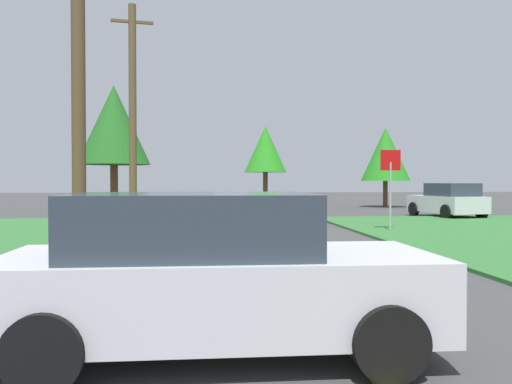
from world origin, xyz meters
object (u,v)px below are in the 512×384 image
Objects in this scene: stop_sign at (390,175)px; oak_tree_left at (386,154)px; car_behind_on_main_road at (212,275)px; pine_tree_center at (265,150)px; oak_tree_right at (114,125)px; utility_pole_near at (79,104)px; utility_pole_mid at (133,111)px; car_on_crossroad at (448,201)px.

stop_sign is 17.71m from oak_tree_left.
pine_tree_center reaches higher than car_behind_on_main_road.
car_behind_on_main_road is 0.59× the size of oak_tree_right.
utility_pole_near is at bearing -109.30° from pine_tree_center.
oak_tree_left is at bearing 8.55° from oak_tree_right.
utility_pole_mid is (-9.35, 6.04, 2.83)m from stop_sign.
oak_tree_right reaches higher than car_behind_on_main_road.
utility_pole_mid is at bearing 89.34° from utility_pole_near.
pine_tree_center is at bearing 14.91° from oak_tree_right.
oak_tree_right is (-17.02, -2.56, 1.47)m from oak_tree_left.
utility_pole_mid is 1.78× the size of oak_tree_left.
utility_pole_mid reaches higher than car_on_crossroad.
stop_sign reaches higher than car_behind_on_main_road.
stop_sign is 0.67× the size of car_on_crossroad.
car_behind_on_main_road is at bearing 139.30° from car_on_crossroad.
car_behind_on_main_road is at bearing -97.43° from pine_tree_center.
pine_tree_center is (6.95, 10.57, -1.04)m from utility_pole_mid.
car_behind_on_main_road is (-6.18, -12.37, -1.13)m from stop_sign.
car_on_crossroad is at bearing -92.35° from oak_tree_left.
car_on_crossroad is 0.97× the size of car_behind_on_main_road.
stop_sign is 0.30× the size of utility_pole_mid.
car_on_crossroad is 0.57× the size of oak_tree_right.
pine_tree_center is (3.78, 28.98, 2.92)m from car_behind_on_main_road.
stop_sign is 0.38× the size of oak_tree_right.
car_behind_on_main_road is at bearing -69.58° from utility_pole_near.
oak_tree_left is at bearing 53.55° from utility_pole_near.
oak_tree_left is at bearing -108.90° from stop_sign.
stop_sign is 0.53× the size of oak_tree_left.
utility_pole_near is at bearing 110.50° from car_behind_on_main_road.
pine_tree_center is at bearing 70.70° from utility_pole_near.
pine_tree_center is at bearing 56.67° from utility_pole_mid.
oak_tree_left is (5.54, 16.75, 1.53)m from stop_sign.
utility_pole_near is 9.65m from utility_pole_mid.
car_behind_on_main_road is at bearing -80.23° from utility_pole_mid.
utility_pole_mid is at bearing -123.33° from pine_tree_center.
oak_tree_left is at bearing -12.36° from car_on_crossroad.
oak_tree_left is (0.41, 10.08, 2.66)m from car_on_crossroad.
oak_tree_right is at bearing 104.68° from utility_pole_mid.
stop_sign is at bearing -32.87° from utility_pole_mid.
utility_pole_near reaches higher than car_behind_on_main_road.
stop_sign is 0.38× the size of utility_pole_near.
stop_sign is 10.26m from utility_pole_near.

